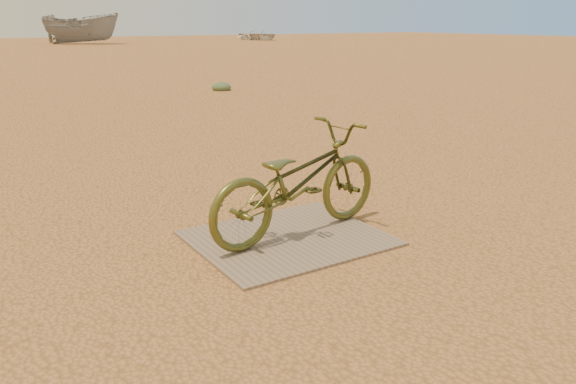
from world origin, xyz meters
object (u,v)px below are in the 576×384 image
bicycle (298,181)px  boat_mid_right (81,28)px  plywood_board (288,238)px  boat_far_right (259,35)px

bicycle → boat_mid_right: bearing=-18.4°
boat_mid_right → plywood_board: bearing=-157.3°
boat_mid_right → boat_far_right: 15.57m
boat_mid_right → boat_far_right: boat_mid_right is taller
plywood_board → boat_mid_right: size_ratio=0.26×
bicycle → boat_mid_right: 42.16m
plywood_board → bicycle: (0.11, 0.03, 0.46)m
plywood_board → bicycle: bearing=14.3°
plywood_board → bicycle: size_ratio=0.87×
plywood_board → boat_far_right: 48.15m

